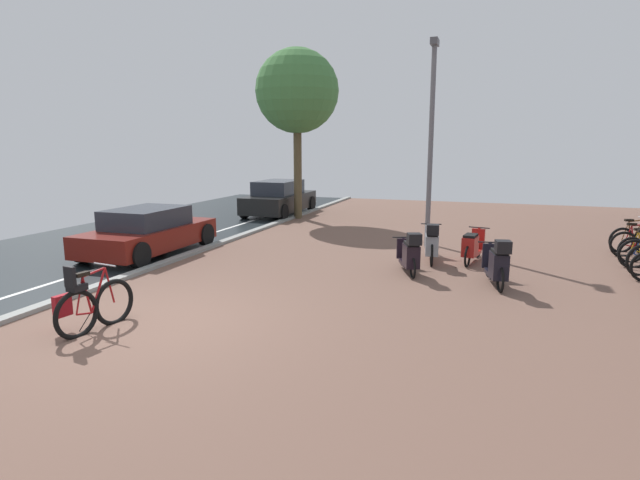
# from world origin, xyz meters

# --- Properties ---
(ground) EXTENTS (21.00, 40.00, 0.13)m
(ground) POSITION_xyz_m (1.43, 0.00, -0.02)
(ground) COLOR black
(bicycle_foreground) EXTENTS (0.77, 1.45, 1.13)m
(bicycle_foreground) POSITION_xyz_m (-0.75, -0.54, 0.40)
(bicycle_foreground) COLOR black
(bicycle_foreground) RESTS_ON ground
(bicycle_rack_09) EXTENTS (1.31, 0.48, 0.95)m
(bicycle_rack_09) POSITION_xyz_m (8.59, 8.22, 0.33)
(bicycle_rack_09) COLOR black
(bicycle_rack_09) RESTS_ON ground
(bicycle_rack_10) EXTENTS (1.29, 0.54, 0.97)m
(bicycle_rack_10) POSITION_xyz_m (8.65, 8.89, 0.34)
(bicycle_rack_10) COLOR black
(bicycle_rack_10) RESTS_ON ground
(scooter_near) EXTENTS (0.85, 1.57, 1.01)m
(scooter_near) POSITION_xyz_m (3.35, 4.58, 0.45)
(scooter_near) COLOR black
(scooter_near) RESTS_ON ground
(scooter_mid) EXTENTS (0.66, 1.72, 1.06)m
(scooter_mid) POSITION_xyz_m (5.18, 4.12, 0.47)
(scooter_mid) COLOR black
(scooter_mid) RESTS_ON ground
(scooter_far) EXTENTS (0.62, 1.72, 0.81)m
(scooter_far) POSITION_xyz_m (4.61, 6.17, 0.40)
(scooter_far) COLOR black
(scooter_far) RESTS_ON ground
(scooter_extra) EXTENTS (0.60, 1.85, 1.03)m
(scooter_extra) POSITION_xyz_m (3.66, 5.94, 0.46)
(scooter_extra) COLOR black
(scooter_extra) RESTS_ON ground
(parked_car_near) EXTENTS (1.87, 3.94, 1.22)m
(parked_car_near) POSITION_xyz_m (-3.54, 4.52, 0.58)
(parked_car_near) COLOR maroon
(parked_car_near) RESTS_ON ground
(parked_car_far) EXTENTS (1.85, 4.17, 1.40)m
(parked_car_far) POSITION_xyz_m (-3.35, 12.78, 0.66)
(parked_car_far) COLOR black
(parked_car_far) RESTS_ON ground
(lamp_post) EXTENTS (0.20, 0.52, 5.67)m
(lamp_post) POSITION_xyz_m (3.27, 8.25, 3.16)
(lamp_post) COLOR slate
(lamp_post) RESTS_ON ground
(street_tree) EXTENTS (3.15, 3.15, 6.41)m
(street_tree) POSITION_xyz_m (-2.21, 11.99, 4.80)
(street_tree) COLOR brown
(street_tree) RESTS_ON ground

